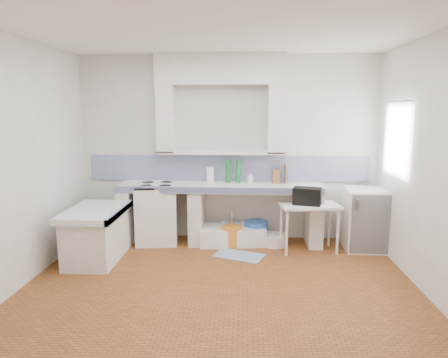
# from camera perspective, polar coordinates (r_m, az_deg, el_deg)

# --- Properties ---
(floor) EXTENTS (4.50, 4.50, 0.00)m
(floor) POSITION_cam_1_polar(r_m,az_deg,el_deg) (4.70, -0.69, -15.47)
(floor) COLOR brown
(floor) RESTS_ON ground
(ceiling) EXTENTS (4.50, 4.50, 0.00)m
(ceiling) POSITION_cam_1_polar(r_m,az_deg,el_deg) (4.32, -0.77, 20.37)
(ceiling) COLOR white
(ceiling) RESTS_ON ground
(wall_back) EXTENTS (4.50, 0.00, 4.50)m
(wall_back) POSITION_cam_1_polar(r_m,az_deg,el_deg) (6.28, 0.50, 4.26)
(wall_back) COLOR white
(wall_back) RESTS_ON ground
(wall_front) EXTENTS (4.50, 0.00, 4.50)m
(wall_front) POSITION_cam_1_polar(r_m,az_deg,el_deg) (2.34, -4.03, -5.27)
(wall_front) COLOR white
(wall_front) RESTS_ON ground
(wall_left) EXTENTS (0.00, 4.50, 4.50)m
(wall_left) POSITION_cam_1_polar(r_m,az_deg,el_deg) (4.98, -27.55, 1.69)
(wall_left) COLOR white
(wall_left) RESTS_ON ground
(wall_right) EXTENTS (0.00, 4.50, 4.50)m
(wall_right) POSITION_cam_1_polar(r_m,az_deg,el_deg) (4.71, 27.73, 1.27)
(wall_right) COLOR white
(wall_right) RESTS_ON ground
(alcove_mass) EXTENTS (1.90, 0.25, 0.45)m
(alcove_mass) POSITION_cam_1_polar(r_m,az_deg,el_deg) (6.15, -0.50, 15.10)
(alcove_mass) COLOR white
(alcove_mass) RESTS_ON ground
(window_frame) EXTENTS (0.35, 0.86, 1.06)m
(window_frame) POSITION_cam_1_polar(r_m,az_deg,el_deg) (5.86, 24.62, 4.94)
(window_frame) COLOR #351E11
(window_frame) RESTS_ON ground
(lace_valance) EXTENTS (0.01, 0.84, 0.24)m
(lace_valance) POSITION_cam_1_polar(r_m,az_deg,el_deg) (5.79, 23.54, 8.74)
(lace_valance) COLOR white
(lace_valance) RESTS_ON ground
(counter_slab) EXTENTS (3.00, 0.60, 0.08)m
(counter_slab) POSITION_cam_1_polar(r_m,az_deg,el_deg) (6.06, -0.58, -1.10)
(counter_slab) COLOR white
(counter_slab) RESTS_ON ground
(counter_lip) EXTENTS (3.00, 0.04, 0.10)m
(counter_lip) POSITION_cam_1_polar(r_m,az_deg,el_deg) (5.79, -0.76, -1.62)
(counter_lip) COLOR navy
(counter_lip) RESTS_ON ground
(counter_pier_left) EXTENTS (0.20, 0.55, 0.82)m
(counter_pier_left) POSITION_cam_1_polar(r_m,az_deg,el_deg) (6.41, -13.22, -4.90)
(counter_pier_left) COLOR white
(counter_pier_left) RESTS_ON ground
(counter_pier_mid) EXTENTS (0.20, 0.55, 0.82)m
(counter_pier_mid) POSITION_cam_1_polar(r_m,az_deg,el_deg) (6.20, -3.82, -5.16)
(counter_pier_mid) COLOR white
(counter_pier_mid) RESTS_ON ground
(counter_pier_right) EXTENTS (0.20, 0.55, 0.82)m
(counter_pier_right) POSITION_cam_1_polar(r_m,az_deg,el_deg) (6.23, 12.43, -5.27)
(counter_pier_right) COLOR white
(counter_pier_right) RESTS_ON ground
(peninsula_top) EXTENTS (0.70, 1.10, 0.08)m
(peninsula_top) POSITION_cam_1_polar(r_m,az_deg,el_deg) (5.67, -17.52, -4.40)
(peninsula_top) COLOR white
(peninsula_top) RESTS_ON ground
(peninsula_base) EXTENTS (0.60, 1.00, 0.62)m
(peninsula_base) POSITION_cam_1_polar(r_m,az_deg,el_deg) (5.77, -17.34, -7.77)
(peninsula_base) COLOR white
(peninsula_base) RESTS_ON ground
(peninsula_lip) EXTENTS (0.04, 1.10, 0.10)m
(peninsula_lip) POSITION_cam_1_polar(r_m,az_deg,el_deg) (5.57, -14.33, -4.51)
(peninsula_lip) COLOR navy
(peninsula_lip) RESTS_ON ground
(backsplash) EXTENTS (4.27, 0.03, 0.40)m
(backsplash) POSITION_cam_1_polar(r_m,az_deg,el_deg) (6.30, 0.49, 1.52)
(backsplash) COLOR navy
(backsplash) RESTS_ON ground
(stove) EXTENTS (0.67, 0.66, 0.86)m
(stove) POSITION_cam_1_polar(r_m,az_deg,el_deg) (6.27, -9.31, -4.91)
(stove) COLOR white
(stove) RESTS_ON ground
(sink) EXTENTS (1.03, 0.65, 0.23)m
(sink) POSITION_cam_1_polar(r_m,az_deg,el_deg) (6.22, 1.07, -7.90)
(sink) COLOR white
(sink) RESTS_ON ground
(side_table) EXTENTS (0.87, 0.56, 0.04)m
(side_table) POSITION_cam_1_polar(r_m,az_deg,el_deg) (5.95, 11.74, -6.66)
(side_table) COLOR white
(side_table) RESTS_ON ground
(fridge) EXTENTS (0.58, 0.58, 0.88)m
(fridge) POSITION_cam_1_polar(r_m,az_deg,el_deg) (6.23, 19.07, -5.32)
(fridge) COLOR white
(fridge) RESTS_ON ground
(bucket_red) EXTENTS (0.35, 0.35, 0.26)m
(bucket_red) POSITION_cam_1_polar(r_m,az_deg,el_deg) (6.26, -0.23, -7.64)
(bucket_red) COLOR #BA3517
(bucket_red) RESTS_ON ground
(bucket_orange) EXTENTS (0.36, 0.36, 0.29)m
(bucket_orange) POSITION_cam_1_polar(r_m,az_deg,el_deg) (6.09, 1.07, -7.97)
(bucket_orange) COLOR orange
(bucket_orange) RESTS_ON ground
(bucket_blue) EXTENTS (0.45, 0.45, 0.33)m
(bucket_blue) POSITION_cam_1_polar(r_m,az_deg,el_deg) (6.25, 4.48, -7.36)
(bucket_blue) COLOR blue
(bucket_blue) RESTS_ON ground
(basin_white) EXTENTS (0.46, 0.46, 0.16)m
(basin_white) POSITION_cam_1_polar(r_m,az_deg,el_deg) (6.20, 6.93, -8.38)
(basin_white) COLOR white
(basin_white) RESTS_ON ground
(water_bottle_a) EXTENTS (0.10, 0.10, 0.30)m
(water_bottle_a) POSITION_cam_1_polar(r_m,az_deg,el_deg) (6.38, 0.03, -7.12)
(water_bottle_a) COLOR silver
(water_bottle_a) RESTS_ON ground
(water_bottle_b) EXTENTS (0.10, 0.10, 0.29)m
(water_bottle_b) POSITION_cam_1_polar(r_m,az_deg,el_deg) (6.35, 1.86, -7.26)
(water_bottle_b) COLOR silver
(water_bottle_b) RESTS_ON ground
(black_bag) EXTENTS (0.43, 0.31, 0.24)m
(black_bag) POSITION_cam_1_polar(r_m,az_deg,el_deg) (5.82, 11.52, -2.37)
(black_bag) COLOR black
(black_bag) RESTS_ON side_table
(green_bottle_a) EXTENTS (0.10, 0.10, 0.35)m
(green_bottle_a) POSITION_cam_1_polar(r_m,az_deg,el_deg) (6.17, 0.56, 1.14)
(green_bottle_a) COLOR #19682B
(green_bottle_a) RESTS_ON counter_slab
(green_bottle_b) EXTENTS (0.08, 0.08, 0.34)m
(green_bottle_b) POSITION_cam_1_polar(r_m,az_deg,el_deg) (6.16, 2.00, 1.07)
(green_bottle_b) COLOR #19682B
(green_bottle_b) RESTS_ON counter_slab
(knife_block) EXTENTS (0.11, 0.09, 0.21)m
(knife_block) POSITION_cam_1_polar(r_m,az_deg,el_deg) (6.15, 7.26, 0.35)
(knife_block) COLOR brown
(knife_block) RESTS_ON counter_slab
(cutting_board) EXTENTS (0.02, 0.20, 0.27)m
(cutting_board) POSITION_cam_1_polar(r_m,az_deg,el_deg) (6.19, 8.52, 0.69)
(cutting_board) COLOR brown
(cutting_board) RESTS_ON counter_slab
(paper_towel) EXTENTS (0.14, 0.14, 0.23)m
(paper_towel) POSITION_cam_1_polar(r_m,az_deg,el_deg) (6.19, -1.97, 0.60)
(paper_towel) COLOR white
(paper_towel) RESTS_ON counter_slab
(soap_bottle) EXTENTS (0.10, 0.10, 0.17)m
(soap_bottle) POSITION_cam_1_polar(r_m,az_deg,el_deg) (6.18, 3.65, 0.25)
(soap_bottle) COLOR white
(soap_bottle) RESTS_ON counter_slab
(rug) EXTENTS (0.76, 0.60, 0.01)m
(rug) POSITION_cam_1_polar(r_m,az_deg,el_deg) (5.74, 2.13, -10.61)
(rug) COLOR #2F4E7E
(rug) RESTS_ON ground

